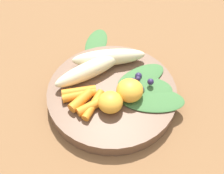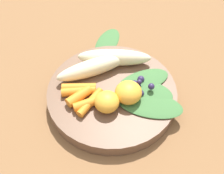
% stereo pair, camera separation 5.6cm
% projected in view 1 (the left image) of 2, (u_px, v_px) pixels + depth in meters
% --- Properties ---
extents(ground_plane, '(2.40, 2.40, 0.00)m').
position_uv_depth(ground_plane, '(112.00, 99.00, 0.59)').
color(ground_plane, brown).
extents(bowl, '(0.24, 0.24, 0.03)m').
position_uv_depth(bowl, '(112.00, 95.00, 0.58)').
color(bowl, brown).
rests_on(bowl, ground_plane).
extents(banana_peeled_left, '(0.07, 0.15, 0.03)m').
position_uv_depth(banana_peeled_left, '(88.00, 71.00, 0.58)').
color(banana_peeled_left, beige).
rests_on(banana_peeled_left, bowl).
extents(banana_peeled_right, '(0.12, 0.13, 0.03)m').
position_uv_depth(banana_peeled_right, '(109.00, 57.00, 0.60)').
color(banana_peeled_right, beige).
rests_on(banana_peeled_right, bowl).
extents(orange_segment_near, '(0.05, 0.05, 0.04)m').
position_uv_depth(orange_segment_near, '(130.00, 90.00, 0.55)').
color(orange_segment_near, '#F4A833').
rests_on(orange_segment_near, bowl).
extents(orange_segment_far, '(0.04, 0.04, 0.03)m').
position_uv_depth(orange_segment_far, '(110.00, 102.00, 0.53)').
color(orange_segment_far, '#F4A833').
rests_on(orange_segment_far, bowl).
extents(carrot_front, '(0.05, 0.06, 0.02)m').
position_uv_depth(carrot_front, '(79.00, 92.00, 0.56)').
color(carrot_front, orange).
rests_on(carrot_front, bowl).
extents(carrot_mid_left, '(0.05, 0.06, 0.02)m').
position_uv_depth(carrot_mid_left, '(79.00, 95.00, 0.55)').
color(carrot_mid_left, orange).
rests_on(carrot_mid_left, bowl).
extents(carrot_mid_right, '(0.02, 0.05, 0.02)m').
position_uv_depth(carrot_mid_right, '(81.00, 100.00, 0.54)').
color(carrot_mid_right, orange).
rests_on(carrot_mid_right, bowl).
extents(carrot_rear, '(0.03, 0.06, 0.02)m').
position_uv_depth(carrot_rear, '(91.00, 105.00, 0.54)').
color(carrot_rear, orange).
rests_on(carrot_rear, bowl).
extents(carrot_small, '(0.03, 0.07, 0.01)m').
position_uv_depth(carrot_small, '(94.00, 106.00, 0.54)').
color(carrot_small, orange).
rests_on(carrot_small, bowl).
extents(blueberry_pile, '(0.04, 0.04, 0.02)m').
position_uv_depth(blueberry_pile, '(138.00, 82.00, 0.57)').
color(blueberry_pile, '#2D234C').
rests_on(blueberry_pile, bowl).
extents(coconut_shred_patch, '(0.04, 0.04, 0.00)m').
position_uv_depth(coconut_shred_patch, '(148.00, 79.00, 0.59)').
color(coconut_shred_patch, white).
rests_on(coconut_shred_patch, bowl).
extents(kale_leaf_left, '(0.13, 0.12, 0.00)m').
position_uv_depth(kale_leaf_left, '(152.00, 100.00, 0.55)').
color(kale_leaf_left, '#3D7038').
rests_on(kale_leaf_left, bowl).
extents(kale_leaf_right, '(0.11, 0.09, 0.00)m').
position_uv_depth(kale_leaf_right, '(148.00, 88.00, 0.57)').
color(kale_leaf_right, '#3D7038').
rests_on(kale_leaf_right, bowl).
extents(kale_leaf_rear, '(0.08, 0.11, 0.00)m').
position_uv_depth(kale_leaf_rear, '(141.00, 77.00, 0.59)').
color(kale_leaf_rear, '#3D7038').
rests_on(kale_leaf_rear, bowl).
extents(kale_leaf_stray, '(0.09, 0.11, 0.01)m').
position_uv_depth(kale_leaf_stray, '(96.00, 43.00, 0.69)').
color(kale_leaf_stray, '#3D7038').
rests_on(kale_leaf_stray, ground_plane).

